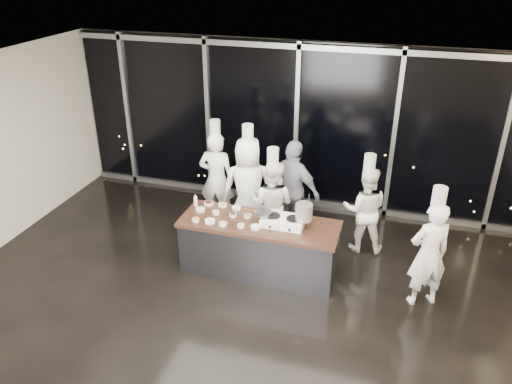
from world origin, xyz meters
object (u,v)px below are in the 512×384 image
stove (283,221)px  chef_center (272,204)px  chef_far_left (217,178)px  stock_pot (304,212)px  chef_side (429,253)px  demo_counter (259,247)px  chef_left (248,187)px  chef_right (365,209)px  frying_pan (263,212)px  guest (293,190)px

stove → chef_center: chef_center is taller
stove → chef_far_left: chef_far_left is taller
stock_pot → chef_center: 1.10m
chef_far_left → chef_side: chef_far_left is taller
demo_counter → chef_far_left: 1.82m
stock_pot → chef_left: (-1.19, 1.01, -0.23)m
chef_right → chef_side: size_ratio=0.93×
frying_pan → stock_pot: (0.63, 0.02, 0.10)m
chef_left → chef_side: chef_left is taller
chef_far_left → stove: bearing=136.9°
frying_pan → guest: (0.20, 1.21, -0.16)m
stock_pot → chef_left: size_ratio=0.12×
guest → chef_side: bearing=172.7°
chef_left → chef_side: 3.20m
frying_pan → chef_side: 2.46m
chef_far_left → frying_pan: bearing=130.1°
chef_center → chef_side: (2.51, -0.87, 0.04)m
chef_left → guest: chef_left is taller
stock_pot → guest: (-0.43, 1.19, -0.27)m
chef_far_left → chef_center: bearing=153.7°
chef_side → chef_far_left: bearing=-47.4°
chef_side → chef_right: bearing=-77.4°
stock_pot → chef_far_left: bearing=146.1°
demo_counter → chef_left: chef_left is taller
stock_pot → chef_left: 1.58m
chef_center → chef_right: (1.51, 0.33, -0.03)m
chef_left → guest: bearing=174.0°
frying_pan → stock_pot: bearing=2.1°
stock_pot → chef_right: chef_right is taller
stock_pot → guest: guest is taller
stove → chef_side: chef_side is taller
stove → chef_left: 1.34m
demo_counter → chef_right: (1.49, 1.15, 0.32)m
chef_left → chef_side: size_ratio=1.11×
stock_pot → guest: 1.30m
chef_side → guest: bearing=-57.1°
stock_pot → chef_far_left: (-1.87, 1.25, -0.26)m
chef_far_left → chef_center: size_ratio=1.11×
chef_left → chef_center: chef_left is taller
frying_pan → chef_center: bearing=94.9°
chef_far_left → guest: chef_far_left is taller
chef_left → guest: (0.76, 0.18, -0.03)m
stove → chef_right: chef_right is taller
demo_counter → frying_pan: (0.04, 0.03, 0.61)m
stove → stock_pot: bearing=2.3°
chef_center → guest: size_ratio=1.01×
demo_counter → chef_side: (2.50, -0.05, 0.39)m
chef_left → guest: size_ratio=1.15×
guest → chef_right: guest is taller
frying_pan → guest: size_ratio=0.26×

